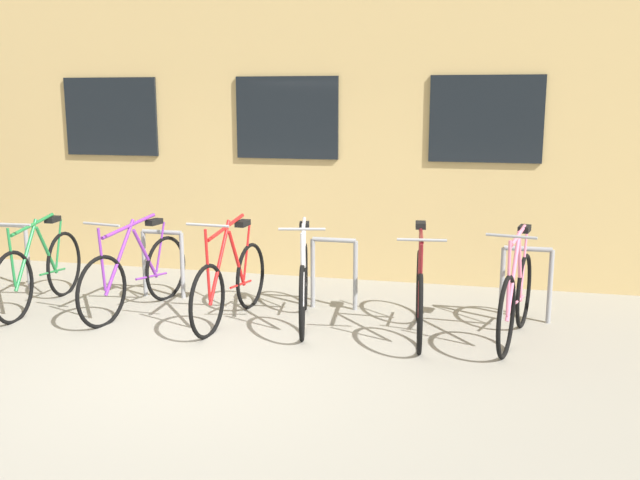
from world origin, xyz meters
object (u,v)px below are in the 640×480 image
Objects in this scene: bicycle_green at (40,271)px; bicycle_maroon at (419,294)px; bicycle_pink at (516,298)px; bicycle_purple at (136,275)px; bicycle_red at (230,283)px; bicycle_silver at (304,284)px.

bicycle_green is 1.05× the size of bicycle_maroon.
bicycle_maroon reaches higher than bicycle_green.
bicycle_purple is (-3.91, 0.01, -0.01)m from bicycle_pink.
bicycle_red reaches higher than bicycle_green.
bicycle_green is at bearing -179.11° from bicycle_pink.
bicycle_red reaches higher than bicycle_maroon.
bicycle_purple is 1.05× the size of bicycle_silver.
bicycle_red is 1.03× the size of bicycle_maroon.
bicycle_pink is at bearing -0.21° from bicycle_purple.
bicycle_red is 1.92m from bicycle_maroon.
bicycle_maroon is (-0.90, -0.03, -0.01)m from bicycle_pink.
bicycle_purple is (-1.09, 0.07, 0.00)m from bicycle_red.
bicycle_green is 2.93m from bicycle_silver.
bicycle_green is 1.07× the size of bicycle_pink.
bicycle_green is at bearing -179.43° from bicycle_red.
bicycle_maroon is 0.96× the size of bicycle_purple.
bicycle_pink is 0.93× the size of bicycle_purple.
bicycle_red is 0.75m from bicycle_silver.
bicycle_silver is (2.93, 0.14, -0.00)m from bicycle_green.
bicycle_green is 1.06× the size of bicycle_silver.
bicycle_green is 1.10m from bicycle_purple.
bicycle_pink is at bearing 1.13° from bicycle_red.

